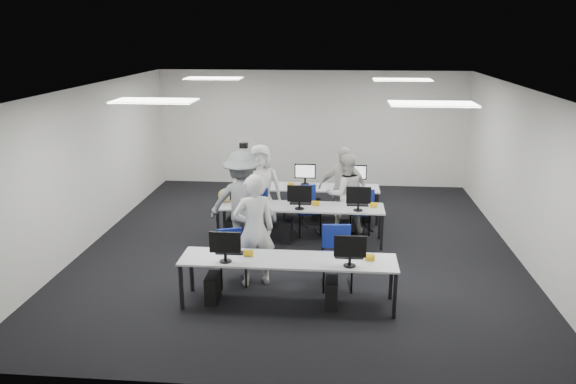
# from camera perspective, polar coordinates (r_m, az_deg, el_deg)

# --- Properties ---
(room) EXTENTS (9.00, 9.02, 3.00)m
(room) POSITION_cam_1_polar(r_m,az_deg,el_deg) (10.37, 1.19, 2.29)
(room) COLOR black
(room) RESTS_ON ground
(ceiling_panels) EXTENTS (5.20, 4.60, 0.02)m
(ceiling_panels) POSITION_cam_1_polar(r_m,az_deg,el_deg) (10.12, 1.24, 10.48)
(ceiling_panels) COLOR white
(ceiling_panels) RESTS_ON room
(desk_front) EXTENTS (3.20, 0.70, 0.73)m
(desk_front) POSITION_cam_1_polar(r_m,az_deg,el_deg) (8.36, 0.01, -7.12)
(desk_front) COLOR silver
(desk_front) RESTS_ON ground
(desk_mid) EXTENTS (3.20, 0.70, 0.73)m
(desk_mid) POSITION_cam_1_polar(r_m,az_deg,el_deg) (10.79, 1.24, -1.68)
(desk_mid) COLOR silver
(desk_mid) RESTS_ON ground
(desk_back) EXTENTS (3.20, 0.70, 0.73)m
(desk_back) POSITION_cam_1_polar(r_m,az_deg,el_deg) (12.13, 1.69, 0.33)
(desk_back) COLOR silver
(desk_back) RESTS_ON ground
(equipment_front) EXTENTS (2.51, 0.41, 1.19)m
(equipment_front) POSITION_cam_1_polar(r_m,az_deg,el_deg) (8.49, -1.30, -9.12)
(equipment_front) COLOR #0D35AE
(equipment_front) RESTS_ON desk_front
(equipment_mid) EXTENTS (2.91, 0.41, 1.19)m
(equipment_mid) POSITION_cam_1_polar(r_m,az_deg,el_deg) (10.89, 0.21, -3.30)
(equipment_mid) COLOR white
(equipment_mid) RESTS_ON desk_mid
(equipment_back) EXTENTS (2.91, 0.41, 1.19)m
(equipment_back) POSITION_cam_1_polar(r_m,az_deg,el_deg) (12.23, 2.58, -1.12)
(equipment_back) COLOR white
(equipment_back) RESTS_ON desk_back
(chair_0) EXTENTS (0.56, 0.58, 0.88)m
(chair_0) POSITION_cam_1_polar(r_m,az_deg,el_deg) (9.24, -5.73, -7.60)
(chair_0) COLOR navy
(chair_0) RESTS_ON ground
(chair_1) EXTENTS (0.52, 0.56, 0.98)m
(chair_1) POSITION_cam_1_polar(r_m,az_deg,el_deg) (9.10, 4.96, -7.73)
(chair_1) COLOR navy
(chair_1) RESTS_ON ground
(chair_2) EXTENTS (0.59, 0.62, 0.95)m
(chair_2) POSITION_cam_1_polar(r_m,az_deg,el_deg) (11.47, -3.50, -2.61)
(chair_2) COLOR navy
(chair_2) RESTS_ON ground
(chair_3) EXTENTS (0.60, 0.63, 0.95)m
(chair_3) POSITION_cam_1_polar(r_m,az_deg,el_deg) (11.38, 1.95, -2.74)
(chair_3) COLOR navy
(chair_3) RESTS_ON ground
(chair_4) EXTENTS (0.42, 0.45, 0.85)m
(chair_4) POSITION_cam_1_polar(r_m,az_deg,el_deg) (11.54, 7.29, -2.77)
(chair_4) COLOR navy
(chair_4) RESTS_ON ground
(chair_5) EXTENTS (0.51, 0.54, 0.93)m
(chair_5) POSITION_cam_1_polar(r_m,az_deg,el_deg) (11.70, -3.40, -2.27)
(chair_5) COLOR navy
(chair_5) RESTS_ON ground
(chair_6) EXTENTS (0.57, 0.60, 0.93)m
(chair_6) POSITION_cam_1_polar(r_m,az_deg,el_deg) (11.82, 0.79, -2.05)
(chair_6) COLOR navy
(chair_6) RESTS_ON ground
(chair_7) EXTENTS (0.59, 0.61, 0.90)m
(chair_7) POSITION_cam_1_polar(r_m,az_deg,el_deg) (11.65, 7.31, -2.51)
(chair_7) COLOR navy
(chair_7) RESTS_ON ground
(handbag) EXTENTS (0.37, 0.27, 0.28)m
(handbag) POSITION_cam_1_polar(r_m,az_deg,el_deg) (11.04, -6.24, -0.33)
(handbag) COLOR #9D8451
(handbag) RESTS_ON desk_mid
(student_0) EXTENTS (0.79, 0.66, 1.84)m
(student_0) POSITION_cam_1_polar(r_m,az_deg,el_deg) (8.95, -3.46, -3.89)
(student_0) COLOR silver
(student_0) RESTS_ON ground
(student_1) EXTENTS (0.94, 0.82, 1.64)m
(student_1) POSITION_cam_1_polar(r_m,az_deg,el_deg) (11.31, 5.86, -0.18)
(student_1) COLOR silver
(student_1) RESTS_ON ground
(student_2) EXTENTS (0.89, 0.60, 1.76)m
(student_2) POSITION_cam_1_polar(r_m,az_deg,el_deg) (11.54, -2.78, 0.52)
(student_2) COLOR silver
(student_2) RESTS_ON ground
(student_3) EXTENTS (1.10, 0.69, 1.75)m
(student_3) POSITION_cam_1_polar(r_m,az_deg,el_deg) (11.41, 5.57, 0.26)
(student_3) COLOR silver
(student_3) RESTS_ON ground
(photographer) EXTENTS (1.29, 0.81, 1.92)m
(photographer) POSITION_cam_1_polar(r_m,az_deg,el_deg) (10.25, -4.65, -1.07)
(photographer) COLOR gray
(photographer) RESTS_ON ground
(dslr_camera) EXTENTS (0.15, 0.19, 0.10)m
(dslr_camera) POSITION_cam_1_polar(r_m,az_deg,el_deg) (10.17, -4.53, 4.74)
(dslr_camera) COLOR black
(dslr_camera) RESTS_ON photographer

